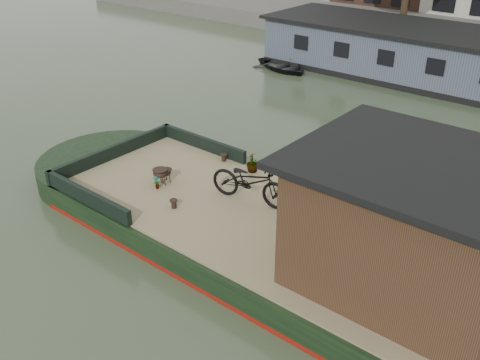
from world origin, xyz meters
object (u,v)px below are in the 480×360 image
Objects in this scene: cabin at (411,223)px; dinghy at (283,63)px; bicycle at (250,181)px; brazier_rear at (166,176)px; brazier_front at (160,177)px.

cabin is 15.83m from dinghy.
bicycle reaches higher than dinghy.
bicycle is at bearing -129.35° from dinghy.
cabin is 6.12m from brazier_rear.
cabin reaches higher than dinghy.
cabin reaches higher than brazier_front.
dinghy is (-4.73, 11.75, -0.56)m from brazier_front.
brazier_rear is at bearing -179.29° from cabin.
bicycle is at bearing 14.90° from brazier_rear.
bicycle is 13.01m from dinghy.
brazier_rear is (-2.15, -0.57, -0.34)m from bicycle.
bicycle is 2.25m from brazier_rear.
brazier_rear is 0.12× the size of dinghy.
brazier_front is (-6.04, -0.25, -1.02)m from cabin.
brazier_front is 0.14× the size of dinghy.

